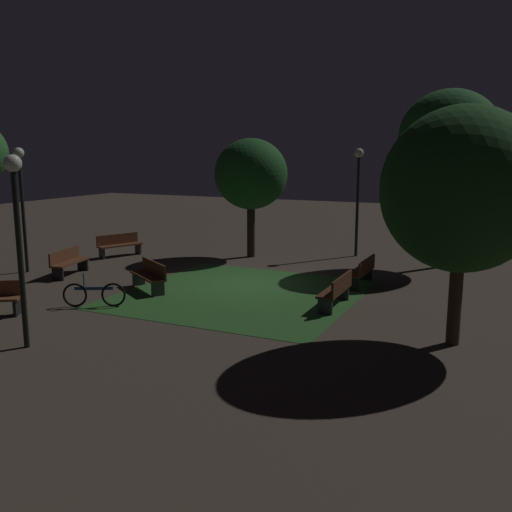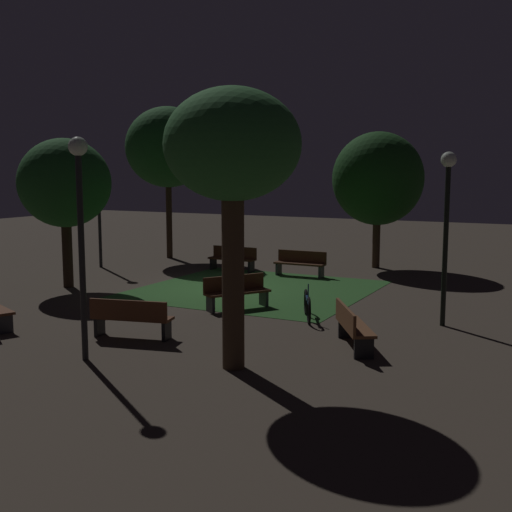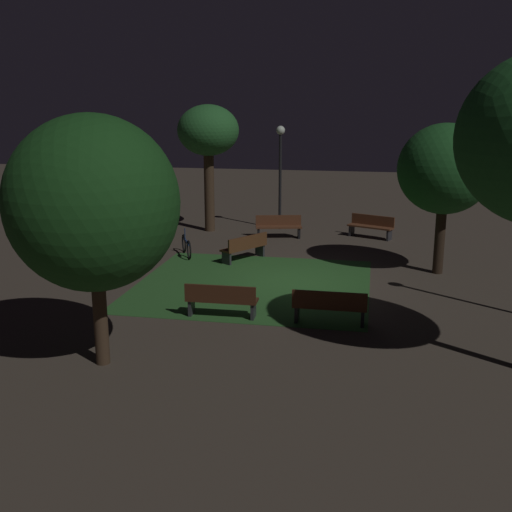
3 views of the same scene
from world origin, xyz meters
name	(u,v)px [view 2 (image 2 of 3)]	position (x,y,z in m)	size (l,w,h in m)	color
ground_plane	(219,288)	(0.00, 0.00, 0.00)	(60.00, 60.00, 0.00)	#473D33
grass_lawn	(256,289)	(-1.11, -0.38, 0.01)	(6.80, 6.64, 0.01)	#2D6028
bench_front_left	(301,263)	(-1.35, -3.34, 0.48)	(1.81, 0.50, 0.88)	#422314
bench_back_row	(233,258)	(1.35, -3.34, 0.48)	(1.80, 0.49, 0.88)	#422314
bench_path_side	(236,291)	(-1.92, 2.33, 0.48)	(1.39, 1.77, 0.88)	#512D19
bench_corner	(352,325)	(-5.89, 4.60, 0.48)	(1.33, 1.79, 0.88)	brown
bench_front_right	(131,317)	(-1.35, 6.08, 0.48)	(1.86, 0.87, 0.88)	brown
tree_right_canopy	(65,184)	(4.36, 1.95, 3.25)	(2.85, 2.85, 4.65)	#2D2116
tree_back_right	(168,148)	(5.46, -5.22, 4.61)	(3.50, 3.50, 6.28)	#38281C
tree_lawn_side	(233,150)	(-4.37, 6.90, 4.01)	(2.47, 2.47, 5.13)	#423021
tree_near_wall	(378,179)	(-3.10, -6.49, 3.35)	(3.40, 3.40, 5.10)	#423021
lamp_post_near_wall	(447,207)	(-7.19, 1.77, 2.82)	(0.36, 0.36, 4.08)	black
lamp_post_path_center	(80,209)	(-1.56, 7.77, 2.93)	(0.36, 0.36, 4.28)	black
lamp_post_plaza_west	(99,190)	(6.27, -1.81, 2.92)	(0.36, 0.36, 4.26)	black
bicycle	(307,306)	(-4.07, 2.61, 0.34)	(0.81, 1.54, 0.93)	black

